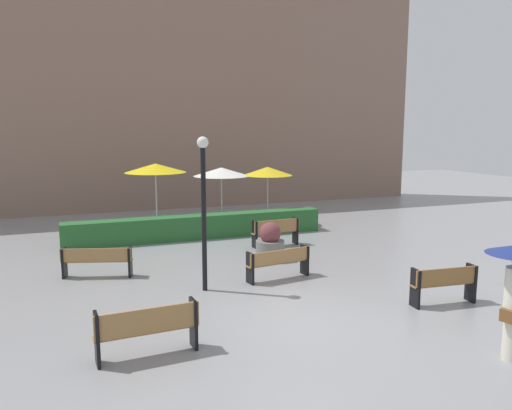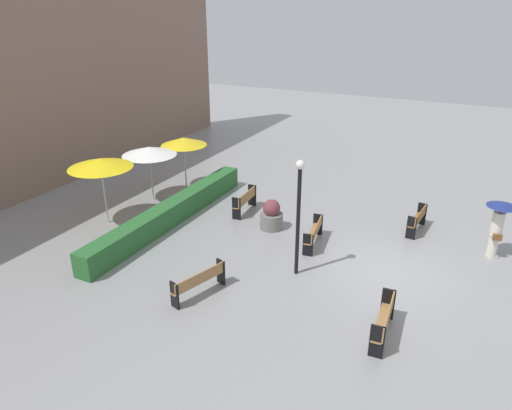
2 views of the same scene
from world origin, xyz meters
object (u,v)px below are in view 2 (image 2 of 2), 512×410
(bench_near_left, at_px, (385,319))
(planter_pot, at_px, (271,216))
(bench_mid_center, at_px, (314,232))
(patio_umbrella_yellow, at_px, (100,163))
(lamp_post, at_px, (299,206))
(patio_umbrella_white, at_px, (149,151))
(pedestrian_with_umbrella, at_px, (499,221))
(bench_back_row, at_px, (245,200))
(bench_far_left, at_px, (199,281))
(bench_near_right, at_px, (418,219))
(patio_umbrella_yellow_far, at_px, (184,141))

(bench_near_left, xyz_separation_m, planter_pot, (4.47, 5.24, -0.04))
(bench_mid_center, distance_m, patio_umbrella_yellow, 8.30)
(lamp_post, height_order, patio_umbrella_white, lamp_post)
(bench_near_left, bearing_deg, pedestrian_with_umbrella, -22.02)
(bench_back_row, relative_size, lamp_post, 0.45)
(bench_back_row, bearing_deg, bench_far_left, -164.85)
(bench_near_right, xyz_separation_m, pedestrian_with_umbrella, (-0.86, -2.58, 0.81))
(bench_near_right, height_order, patio_umbrella_yellow_far, patio_umbrella_yellow_far)
(bench_far_left, bearing_deg, planter_pot, 0.25)
(bench_back_row, distance_m, lamp_post, 5.34)
(bench_far_left, bearing_deg, pedestrian_with_umbrella, -50.00)
(lamp_post, relative_size, patio_umbrella_white, 1.58)
(bench_mid_center, height_order, patio_umbrella_white, patio_umbrella_white)
(lamp_post, xyz_separation_m, patio_umbrella_yellow_far, (4.69, 7.40, -0.10))
(bench_near_left, height_order, planter_pot, planter_pot)
(bench_far_left, distance_m, bench_mid_center, 4.86)
(bench_near_left, distance_m, patio_umbrella_yellow_far, 12.55)
(bench_mid_center, xyz_separation_m, bench_near_right, (2.73, -3.09, 0.03))
(planter_pot, bearing_deg, bench_far_left, -179.75)
(patio_umbrella_yellow, bearing_deg, patio_umbrella_yellow_far, -7.77)
(bench_mid_center, bearing_deg, patio_umbrella_white, 84.24)
(bench_near_right, distance_m, patio_umbrella_yellow_far, 10.47)
(patio_umbrella_white, height_order, patio_umbrella_yellow_far, patio_umbrella_yellow_far)
(patio_umbrella_yellow, height_order, patio_umbrella_white, patio_umbrella_yellow)
(patio_umbrella_white, bearing_deg, lamp_post, -109.85)
(bench_near_right, relative_size, patio_umbrella_white, 0.67)
(patio_umbrella_white, bearing_deg, bench_mid_center, -95.76)
(bench_near_right, bearing_deg, lamp_post, 148.60)
(bench_near_right, bearing_deg, bench_mid_center, 131.43)
(bench_far_left, bearing_deg, patio_umbrella_yellow_far, 36.95)
(bench_near_left, height_order, pedestrian_with_umbrella, pedestrian_with_umbrella)
(bench_far_left, height_order, bench_near_left, bench_near_left)
(patio_umbrella_white, xyz_separation_m, patio_umbrella_yellow_far, (1.85, -0.46, 0.01))
(bench_near_left, distance_m, patio_umbrella_white, 12.11)
(bench_near_left, bearing_deg, planter_pot, 49.52)
(planter_pot, bearing_deg, patio_umbrella_yellow, 112.05)
(bench_back_row, height_order, planter_pot, planter_pot)
(bench_mid_center, bearing_deg, lamp_post, -175.37)
(bench_near_left, xyz_separation_m, bench_near_right, (6.66, 0.24, -0.02))
(bench_near_right, distance_m, patio_umbrella_yellow, 12.02)
(pedestrian_with_umbrella, bearing_deg, bench_near_right, 71.52)
(bench_far_left, xyz_separation_m, bench_near_left, (0.55, -5.22, 0.04))
(bench_near_right, bearing_deg, bench_back_row, 101.39)
(patio_umbrella_yellow, bearing_deg, planter_pot, -67.95)
(bench_near_right, height_order, pedestrian_with_umbrella, pedestrian_with_umbrella)
(patio_umbrella_yellow, bearing_deg, bench_near_left, -100.47)
(bench_far_left, height_order, bench_near_right, bench_near_right)
(bench_far_left, height_order, patio_umbrella_white, patio_umbrella_white)
(bench_back_row, xyz_separation_m, patio_umbrella_white, (-0.63, 4.21, 1.66))
(bench_near_left, height_order, patio_umbrella_yellow_far, patio_umbrella_yellow_far)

